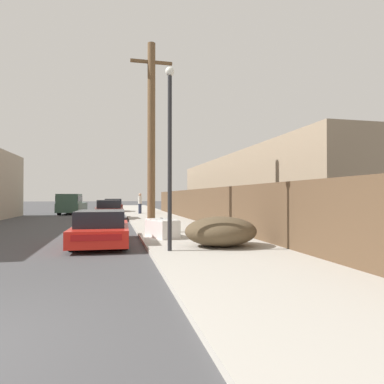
{
  "coord_description": "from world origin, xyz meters",
  "views": [
    {
      "loc": [
        2.21,
        -3.85,
        1.67
      ],
      "look_at": [
        6.08,
        13.04,
        1.88
      ],
      "focal_mm": 32.0,
      "sensor_mm": 36.0,
      "label": 1
    }
  ],
  "objects_px": {
    "pedestrian": "(140,203)",
    "brush_pile": "(221,231)",
    "parked_sports_car_red": "(101,229)",
    "utility_pole": "(151,135)",
    "pickup_truck": "(71,204)",
    "car_parked_mid": "(108,211)",
    "street_lamp": "(170,145)",
    "discarded_fridge": "(162,228)",
    "car_parked_far": "(113,206)"
  },
  "relations": [
    {
      "from": "car_parked_mid",
      "to": "street_lamp",
      "type": "relative_size",
      "value": 0.87
    },
    {
      "from": "discarded_fridge",
      "to": "brush_pile",
      "type": "relative_size",
      "value": 0.78
    },
    {
      "from": "parked_sports_car_red",
      "to": "pedestrian",
      "type": "distance_m",
      "value": 18.71
    },
    {
      "from": "car_parked_mid",
      "to": "utility_pole",
      "type": "xyz_separation_m",
      "value": [
        1.95,
        -10.15,
        3.63
      ]
    },
    {
      "from": "parked_sports_car_red",
      "to": "pedestrian",
      "type": "xyz_separation_m",
      "value": [
        2.69,
        18.51,
        0.51
      ]
    },
    {
      "from": "pickup_truck",
      "to": "car_parked_mid",
      "type": "bearing_deg",
      "value": 116.3
    },
    {
      "from": "parked_sports_car_red",
      "to": "car_parked_mid",
      "type": "xyz_separation_m",
      "value": [
        0.03,
        12.66,
        0.1
      ]
    },
    {
      "from": "discarded_fridge",
      "to": "parked_sports_car_red",
      "type": "height_order",
      "value": "parked_sports_car_red"
    },
    {
      "from": "car_parked_far",
      "to": "pickup_truck",
      "type": "relative_size",
      "value": 0.76
    },
    {
      "from": "utility_pole",
      "to": "brush_pile",
      "type": "distance_m",
      "value": 6.1
    },
    {
      "from": "parked_sports_car_red",
      "to": "street_lamp",
      "type": "height_order",
      "value": "street_lamp"
    },
    {
      "from": "car_parked_far",
      "to": "discarded_fridge",
      "type": "bearing_deg",
      "value": -84.44
    },
    {
      "from": "parked_sports_car_red",
      "to": "pickup_truck",
      "type": "relative_size",
      "value": 0.84
    },
    {
      "from": "utility_pole",
      "to": "discarded_fridge",
      "type": "bearing_deg",
      "value": -83.57
    },
    {
      "from": "parked_sports_car_red",
      "to": "brush_pile",
      "type": "bearing_deg",
      "value": -27.82
    },
    {
      "from": "utility_pole",
      "to": "brush_pile",
      "type": "relative_size",
      "value": 3.62
    },
    {
      "from": "pickup_truck",
      "to": "pedestrian",
      "type": "bearing_deg",
      "value": 161.55
    },
    {
      "from": "pickup_truck",
      "to": "utility_pole",
      "type": "relative_size",
      "value": 0.67
    },
    {
      "from": "car_parked_far",
      "to": "pedestrian",
      "type": "distance_m",
      "value": 5.51
    },
    {
      "from": "parked_sports_car_red",
      "to": "utility_pole",
      "type": "relative_size",
      "value": 0.57
    },
    {
      "from": "parked_sports_car_red",
      "to": "car_parked_mid",
      "type": "height_order",
      "value": "car_parked_mid"
    },
    {
      "from": "brush_pile",
      "to": "pickup_truck",
      "type": "bearing_deg",
      "value": 107.03
    },
    {
      "from": "car_parked_mid",
      "to": "pedestrian",
      "type": "bearing_deg",
      "value": 63.09
    },
    {
      "from": "utility_pole",
      "to": "car_parked_mid",
      "type": "bearing_deg",
      "value": 100.87
    },
    {
      "from": "pickup_truck",
      "to": "parked_sports_car_red",
      "type": "bearing_deg",
      "value": 103.13
    },
    {
      "from": "discarded_fridge",
      "to": "pedestrian",
      "type": "distance_m",
      "value": 17.88
    },
    {
      "from": "pickup_truck",
      "to": "street_lamp",
      "type": "xyz_separation_m",
      "value": [
        5.38,
        -23.6,
        2.2
      ]
    },
    {
      "from": "pickup_truck",
      "to": "utility_pole",
      "type": "distance_m",
      "value": 19.57
    },
    {
      "from": "pedestrian",
      "to": "brush_pile",
      "type": "bearing_deg",
      "value": -87.3
    },
    {
      "from": "car_parked_far",
      "to": "pickup_truck",
      "type": "bearing_deg",
      "value": -145.75
    },
    {
      "from": "discarded_fridge",
      "to": "utility_pole",
      "type": "xyz_separation_m",
      "value": [
        -0.21,
        1.86,
        3.83
      ]
    },
    {
      "from": "parked_sports_car_red",
      "to": "car_parked_far",
      "type": "height_order",
      "value": "car_parked_far"
    },
    {
      "from": "parked_sports_car_red",
      "to": "utility_pole",
      "type": "xyz_separation_m",
      "value": [
        1.98,
        2.5,
        3.74
      ]
    },
    {
      "from": "parked_sports_car_red",
      "to": "street_lamp",
      "type": "relative_size",
      "value": 0.88
    },
    {
      "from": "utility_pole",
      "to": "brush_pile",
      "type": "bearing_deg",
      "value": -69.83
    },
    {
      "from": "pedestrian",
      "to": "parked_sports_car_red",
      "type": "bearing_deg",
      "value": -98.26
    },
    {
      "from": "discarded_fridge",
      "to": "pickup_truck",
      "type": "relative_size",
      "value": 0.32
    },
    {
      "from": "car_parked_mid",
      "to": "pickup_truck",
      "type": "relative_size",
      "value": 0.83
    },
    {
      "from": "pickup_truck",
      "to": "street_lamp",
      "type": "relative_size",
      "value": 1.05
    },
    {
      "from": "discarded_fridge",
      "to": "car_parked_far",
      "type": "distance_m",
      "value": 22.93
    },
    {
      "from": "discarded_fridge",
      "to": "utility_pole",
      "type": "bearing_deg",
      "value": 79.49
    },
    {
      "from": "car_parked_mid",
      "to": "parked_sports_car_red",
      "type": "bearing_deg",
      "value": -92.65
    },
    {
      "from": "parked_sports_car_red",
      "to": "car_parked_far",
      "type": "bearing_deg",
      "value": 90.57
    },
    {
      "from": "pickup_truck",
      "to": "street_lamp",
      "type": "height_order",
      "value": "street_lamp"
    },
    {
      "from": "pickup_truck",
      "to": "pedestrian",
      "type": "distance_m",
      "value": 6.6
    },
    {
      "from": "brush_pile",
      "to": "pedestrian",
      "type": "xyz_separation_m",
      "value": [
        -0.97,
        20.56,
        0.48
      ]
    },
    {
      "from": "pickup_truck",
      "to": "brush_pile",
      "type": "xyz_separation_m",
      "value": [
        7.07,
        -23.06,
        -0.35
      ]
    },
    {
      "from": "car_parked_far",
      "to": "brush_pile",
      "type": "xyz_separation_m",
      "value": [
        3.29,
        -25.54,
        -0.08
      ]
    },
    {
      "from": "car_parked_mid",
      "to": "pedestrian",
      "type": "relative_size",
      "value": 2.51
    },
    {
      "from": "parked_sports_car_red",
      "to": "street_lamp",
      "type": "xyz_separation_m",
      "value": [
        1.96,
        -2.58,
        2.58
      ]
    }
  ]
}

